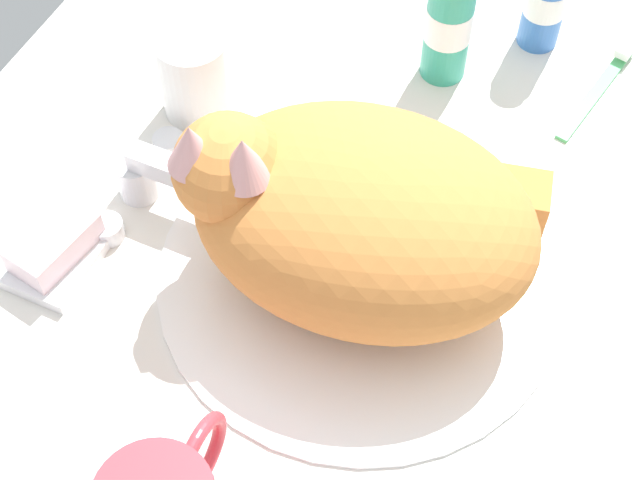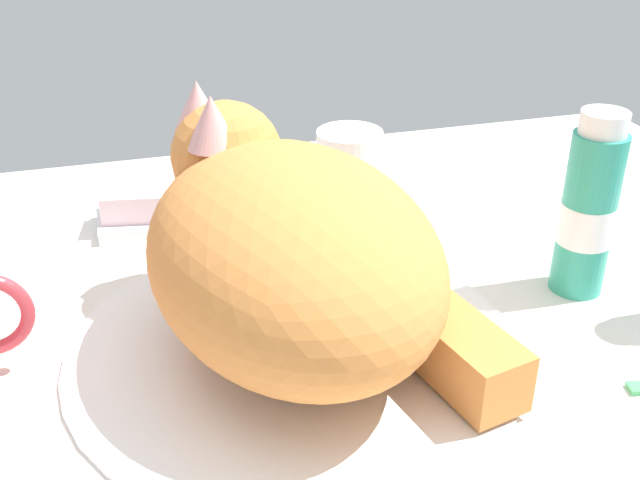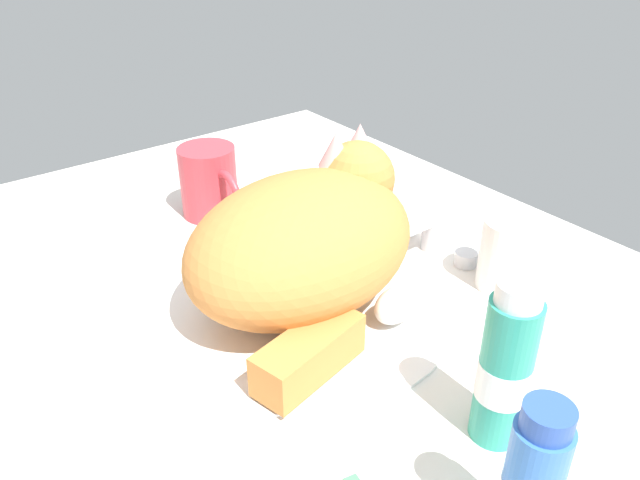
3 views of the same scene
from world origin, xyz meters
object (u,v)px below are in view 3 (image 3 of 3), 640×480
object	(u,v)px
faucet	(428,233)
cat	(308,241)
soap_bar	(400,200)
toothpaste_bottle	(505,368)
coffee_mug	(210,182)
rinse_cup	(508,254)

from	to	relation	value
faucet	cat	distance (cm)	19.81
soap_bar	toothpaste_bottle	size ratio (longest dim) A/B	0.48
cat	coffee_mug	distance (cm)	26.28
cat	rinse_cup	world-z (taller)	cat
cat	toothpaste_bottle	xyz separation A→B (cm)	(25.10, 1.32, -0.94)
coffee_mug	rinse_cup	xyz separation A→B (cm)	(36.95, 18.23, -0.68)
cat	rinse_cup	size ratio (longest dim) A/B	3.42
cat	rinse_cup	bearing A→B (deg)	61.78
faucet	rinse_cup	world-z (taller)	rinse_cup
rinse_cup	toothpaste_bottle	bearing A→B (deg)	-53.55
coffee_mug	rinse_cup	world-z (taller)	coffee_mug
coffee_mug	soap_bar	distance (cm)	26.72
faucet	coffee_mug	size ratio (longest dim) A/B	1.07
faucet	coffee_mug	bearing A→B (deg)	-147.08
cat	toothpaste_bottle	world-z (taller)	cat
cat	rinse_cup	xyz separation A→B (cm)	(10.97, 20.44, -3.96)
coffee_mug	rinse_cup	distance (cm)	41.20
faucet	rinse_cup	distance (cm)	11.21
faucet	cat	world-z (taller)	cat
cat	coffee_mug	xyz separation A→B (cm)	(-25.98, 2.22, -3.28)
soap_bar	cat	bearing A→B (deg)	-68.19
cat	soap_bar	size ratio (longest dim) A/B	3.92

